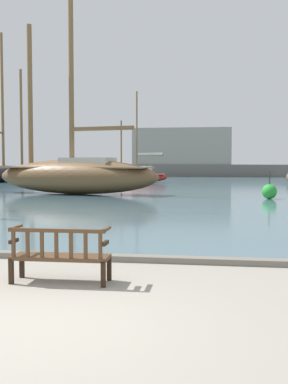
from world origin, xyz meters
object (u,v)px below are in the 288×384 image
at_px(park_bench, 60,254).
at_px(sailboat_centre_channel, 139,175).
at_px(channel_buoy, 269,191).
at_px(sailboat_far_port, 76,174).
at_px(sailboat_outer_port, 2,171).

height_order(park_bench, sailboat_centre_channel, sailboat_centre_channel).
distance_m(sailboat_centre_channel, channel_buoy, 20.89).
xyz_separation_m(sailboat_centre_channel, channel_buoy, (9.85, -18.42, -0.32)).
distance_m(park_bench, sailboat_far_port, 20.85).
distance_m(sailboat_far_port, channel_buoy, 11.20).
height_order(park_bench, sailboat_far_port, sailboat_far_port).
bearing_deg(sailboat_centre_channel, channel_buoy, -61.86).
height_order(park_bench, channel_buoy, channel_buoy).
relative_size(sailboat_outer_port, channel_buoy, 9.58).
bearing_deg(park_bench, channel_buoy, 73.80).
distance_m(sailboat_outer_port, sailboat_centre_channel, 13.10).
height_order(sailboat_outer_port, sailboat_centre_channel, sailboat_outer_port).
xyz_separation_m(sailboat_outer_port, sailboat_centre_channel, (13.09, 0.53, -0.32)).
bearing_deg(sailboat_outer_port, sailboat_centre_channel, 2.31).
bearing_deg(channel_buoy, sailboat_far_port, 168.54).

